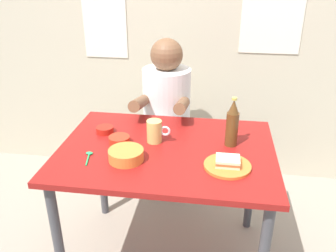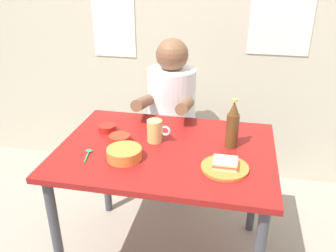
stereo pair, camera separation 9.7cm
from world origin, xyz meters
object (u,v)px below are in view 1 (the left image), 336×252
at_px(person_seated, 166,99).
at_px(sandwich, 228,161).
at_px(stool, 167,153).
at_px(plate_orange, 227,166).
at_px(beer_bottle, 232,124).
at_px(dining_table, 167,163).
at_px(soup_bowl_orange, 126,154).
at_px(beer_mug, 155,131).

relative_size(person_seated, sandwich, 6.54).
bearing_deg(stool, sandwich, -62.60).
relative_size(stool, plate_orange, 2.05).
relative_size(stool, beer_bottle, 1.72).
bearing_deg(dining_table, soup_bowl_orange, -139.71).
bearing_deg(beer_mug, person_seated, 92.29).
relative_size(plate_orange, sandwich, 2.00).
bearing_deg(person_seated, sandwich, -62.26).
distance_m(dining_table, person_seated, 0.64).
height_order(plate_orange, sandwich, sandwich).
bearing_deg(stool, person_seated, -90.00).
height_order(dining_table, soup_bowl_orange, soup_bowl_orange).
bearing_deg(plate_orange, stool, 117.40).
relative_size(sandwich, beer_bottle, 0.42).
xyz_separation_m(dining_table, stool, (-0.09, 0.63, -0.30)).
bearing_deg(beer_mug, beer_bottle, 3.20).
relative_size(person_seated, beer_bottle, 2.75).
relative_size(dining_table, plate_orange, 5.00).
relative_size(plate_orange, beer_mug, 1.75).
xyz_separation_m(sandwich, beer_mug, (-0.38, 0.20, 0.03)).
height_order(stool, soup_bowl_orange, soup_bowl_orange).
height_order(stool, plate_orange, plate_orange).
bearing_deg(sandwich, plate_orange, -90.00).
height_order(stool, beer_mug, beer_mug).
distance_m(plate_orange, beer_bottle, 0.25).
bearing_deg(dining_table, plate_orange, -25.09).
distance_m(dining_table, sandwich, 0.36).
relative_size(stool, beer_mug, 3.57).
distance_m(stool, soup_bowl_orange, 0.89).
bearing_deg(soup_bowl_orange, plate_orange, 0.46).
bearing_deg(dining_table, sandwich, -25.09).
height_order(plate_orange, beer_mug, beer_mug).
height_order(stool, person_seated, person_seated).
bearing_deg(stool, dining_table, -81.54).
distance_m(dining_table, beer_mug, 0.18).
height_order(sandwich, beer_mug, beer_mug).
xyz_separation_m(stool, beer_mug, (0.02, -0.57, 0.45)).
height_order(dining_table, beer_bottle, beer_bottle).
distance_m(dining_table, soup_bowl_orange, 0.26).
xyz_separation_m(plate_orange, soup_bowl_orange, (-0.48, -0.00, 0.02)).
distance_m(plate_orange, beer_mug, 0.43).
distance_m(dining_table, beer_bottle, 0.40).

